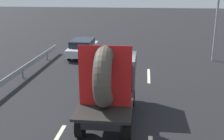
{
  "coord_description": "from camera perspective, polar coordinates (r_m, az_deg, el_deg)",
  "views": [
    {
      "loc": [
        1.67,
        -11.08,
        5.31
      ],
      "look_at": [
        0.32,
        0.58,
        1.8
      ],
      "focal_mm": 45.65,
      "sensor_mm": 36.0,
      "label": 1
    }
  ],
  "objects": [
    {
      "name": "ground_plane",
      "position": [
        12.4,
        -1.79,
        -8.72
      ],
      "size": [
        120.0,
        120.0,
        0.0
      ],
      "primitive_type": "plane",
      "color": "black"
    },
    {
      "name": "flatbed_truck",
      "position": [
        11.74,
        -0.33,
        -1.57
      ],
      "size": [
        2.02,
        4.84,
        3.32
      ],
      "color": "black",
      "rests_on": "ground_plane"
    },
    {
      "name": "distant_sedan",
      "position": [
        22.06,
        -5.89,
        4.54
      ],
      "size": [
        1.75,
        4.09,
        1.33
      ],
      "color": "black",
      "rests_on": "ground_plane"
    },
    {
      "name": "traffic_light",
      "position": [
        21.52,
        20.38,
        11.03
      ],
      "size": [
        0.42,
        0.36,
        5.46
      ],
      "color": "gray",
      "rests_on": "ground_plane"
    },
    {
      "name": "lane_dash_right_far",
      "position": [
        17.51,
        7.37,
        -1.13
      ],
      "size": [
        0.16,
        2.85,
        0.01
      ],
      "primitive_type": "cube",
      "rotation": [
        0.0,
        0.0,
        1.57
      ],
      "color": "beige",
      "rests_on": "ground_plane"
    },
    {
      "name": "lane_dash_left_far",
      "position": [
        17.29,
        -3.81,
        -1.26
      ],
      "size": [
        0.16,
        2.84,
        0.01
      ],
      "primitive_type": "cube",
      "rotation": [
        0.0,
        0.0,
        1.57
      ],
      "color": "beige",
      "rests_on": "ground_plane"
    },
    {
      "name": "guardrail",
      "position": [
        15.71,
        -20.68,
        -2.16
      ],
      "size": [
        0.1,
        17.4,
        0.71
      ],
      "color": "gray",
      "rests_on": "ground_plane"
    },
    {
      "name": "lane_dash_left_near",
      "position": [
        10.64,
        -11.18,
        -13.6
      ],
      "size": [
        0.16,
        2.23,
        0.01
      ],
      "primitive_type": "cube",
      "rotation": [
        0.0,
        0.0,
        1.57
      ],
      "color": "beige",
      "rests_on": "ground_plane"
    }
  ]
}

